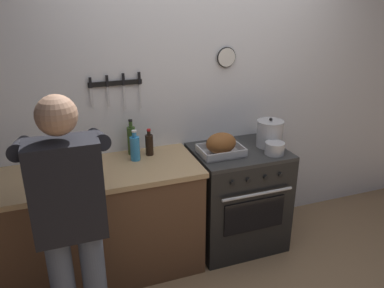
{
  "coord_description": "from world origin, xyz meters",
  "views": [
    {
      "loc": [
        -1.16,
        -1.64,
        2.12
      ],
      "look_at": [
        -0.25,
        0.85,
        1.07
      ],
      "focal_mm": 35.77,
      "sensor_mm": 36.0,
      "label": 1
    }
  ],
  "objects_px": {
    "cutting_board": "(66,180)",
    "bottle_hot_sauce": "(87,150)",
    "bottle_dish_soap": "(135,148)",
    "roasting_pan": "(221,145)",
    "bottle_soy_sauce": "(149,144)",
    "stove": "(237,197)",
    "stock_pot": "(270,133)",
    "bottle_olive_oil": "(132,140)",
    "person_cook": "(70,218)",
    "saucepan": "(275,148)"
  },
  "relations": [
    {
      "from": "roasting_pan",
      "to": "bottle_hot_sauce",
      "type": "distance_m",
      "value": 1.05
    },
    {
      "from": "stove",
      "to": "cutting_board",
      "type": "xyz_separation_m",
      "value": [
        -1.39,
        -0.09,
        0.46
      ]
    },
    {
      "from": "stock_pot",
      "to": "bottle_olive_oil",
      "type": "bearing_deg",
      "value": 168.44
    },
    {
      "from": "stove",
      "to": "bottle_soy_sauce",
      "type": "relative_size",
      "value": 4.11
    },
    {
      "from": "saucepan",
      "to": "person_cook",
      "type": "bearing_deg",
      "value": -162.55
    },
    {
      "from": "stove",
      "to": "roasting_pan",
      "type": "relative_size",
      "value": 2.56
    },
    {
      "from": "person_cook",
      "to": "bottle_soy_sauce",
      "type": "distance_m",
      "value": 1.07
    },
    {
      "from": "stove",
      "to": "bottle_hot_sauce",
      "type": "bearing_deg",
      "value": 168.95
    },
    {
      "from": "cutting_board",
      "to": "bottle_dish_soap",
      "type": "distance_m",
      "value": 0.57
    },
    {
      "from": "bottle_dish_soap",
      "to": "bottle_hot_sauce",
      "type": "height_order",
      "value": "bottle_dish_soap"
    },
    {
      "from": "stock_pot",
      "to": "saucepan",
      "type": "height_order",
      "value": "stock_pot"
    },
    {
      "from": "saucepan",
      "to": "bottle_dish_soap",
      "type": "xyz_separation_m",
      "value": [
        -1.08,
        0.27,
        0.05
      ]
    },
    {
      "from": "bottle_hot_sauce",
      "to": "bottle_olive_oil",
      "type": "relative_size",
      "value": 0.65
    },
    {
      "from": "person_cook",
      "to": "bottle_soy_sauce",
      "type": "xyz_separation_m",
      "value": [
        0.66,
        0.84,
        0.04
      ]
    },
    {
      "from": "bottle_hot_sauce",
      "to": "roasting_pan",
      "type": "bearing_deg",
      "value": -14.73
    },
    {
      "from": "stock_pot",
      "to": "bottle_hot_sauce",
      "type": "bearing_deg",
      "value": 170.75
    },
    {
      "from": "saucepan",
      "to": "bottle_olive_oil",
      "type": "height_order",
      "value": "bottle_olive_oil"
    },
    {
      "from": "person_cook",
      "to": "cutting_board",
      "type": "distance_m",
      "value": 0.59
    },
    {
      "from": "roasting_pan",
      "to": "stock_pot",
      "type": "distance_m",
      "value": 0.46
    },
    {
      "from": "roasting_pan",
      "to": "bottle_soy_sauce",
      "type": "height_order",
      "value": "bottle_soy_sauce"
    },
    {
      "from": "stove",
      "to": "bottle_soy_sauce",
      "type": "distance_m",
      "value": 0.92
    },
    {
      "from": "person_cook",
      "to": "stock_pot",
      "type": "xyz_separation_m",
      "value": [
        1.67,
        0.68,
        0.06
      ]
    },
    {
      "from": "bottle_soy_sauce",
      "to": "bottle_olive_oil",
      "type": "height_order",
      "value": "bottle_olive_oil"
    },
    {
      "from": "cutting_board",
      "to": "bottle_hot_sauce",
      "type": "distance_m",
      "value": 0.38
    },
    {
      "from": "person_cook",
      "to": "stock_pot",
      "type": "bearing_deg",
      "value": -59.3
    },
    {
      "from": "stove",
      "to": "stock_pot",
      "type": "distance_m",
      "value": 0.63
    },
    {
      "from": "saucepan",
      "to": "stock_pot",
      "type": "bearing_deg",
      "value": 73.73
    },
    {
      "from": "cutting_board",
      "to": "bottle_olive_oil",
      "type": "height_order",
      "value": "bottle_olive_oil"
    },
    {
      "from": "roasting_pan",
      "to": "bottle_soy_sauce",
      "type": "distance_m",
      "value": 0.58
    },
    {
      "from": "stove",
      "to": "saucepan",
      "type": "height_order",
      "value": "saucepan"
    },
    {
      "from": "person_cook",
      "to": "stove",
      "type": "bearing_deg",
      "value": -55.25
    },
    {
      "from": "bottle_dish_soap",
      "to": "bottle_olive_oil",
      "type": "distance_m",
      "value": 0.13
    },
    {
      "from": "person_cook",
      "to": "saucepan",
      "type": "relative_size",
      "value": 10.54
    },
    {
      "from": "person_cook",
      "to": "roasting_pan",
      "type": "xyz_separation_m",
      "value": [
        1.21,
        0.65,
        0.03
      ]
    },
    {
      "from": "stove",
      "to": "saucepan",
      "type": "xyz_separation_m",
      "value": [
        0.23,
        -0.17,
        0.5
      ]
    },
    {
      "from": "stock_pot",
      "to": "bottle_olive_oil",
      "type": "height_order",
      "value": "bottle_olive_oil"
    },
    {
      "from": "bottle_soy_sauce",
      "to": "bottle_hot_sauce",
      "type": "height_order",
      "value": "bottle_soy_sauce"
    },
    {
      "from": "stove",
      "to": "stock_pot",
      "type": "bearing_deg",
      "value": -1.22
    },
    {
      "from": "stock_pot",
      "to": "bottle_olive_oil",
      "type": "relative_size",
      "value": 0.87
    },
    {
      "from": "roasting_pan",
      "to": "stock_pot",
      "type": "bearing_deg",
      "value": 3.35
    },
    {
      "from": "roasting_pan",
      "to": "stock_pot",
      "type": "relative_size",
      "value": 1.39
    },
    {
      "from": "person_cook",
      "to": "saucepan",
      "type": "xyz_separation_m",
      "value": [
        1.62,
        0.51,
        -0.0
      ]
    },
    {
      "from": "cutting_board",
      "to": "bottle_olive_oil",
      "type": "distance_m",
      "value": 0.63
    },
    {
      "from": "person_cook",
      "to": "cutting_board",
      "type": "xyz_separation_m",
      "value": [
        0.0,
        0.59,
        -0.04
      ]
    },
    {
      "from": "bottle_soy_sauce",
      "to": "bottle_olive_oil",
      "type": "distance_m",
      "value": 0.15
    },
    {
      "from": "person_cook",
      "to": "bottle_dish_soap",
      "type": "bearing_deg",
      "value": -25.91
    },
    {
      "from": "bottle_dish_soap",
      "to": "cutting_board",
      "type": "bearing_deg",
      "value": -160.52
    },
    {
      "from": "bottle_hot_sauce",
      "to": "bottle_dish_soap",
      "type": "bearing_deg",
      "value": -21.84
    },
    {
      "from": "person_cook",
      "to": "roasting_pan",
      "type": "distance_m",
      "value": 1.37
    },
    {
      "from": "stock_pot",
      "to": "saucepan",
      "type": "distance_m",
      "value": 0.19
    }
  ]
}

